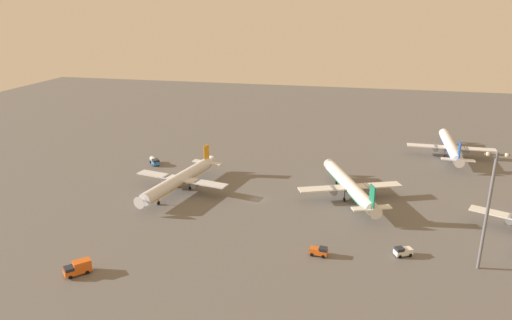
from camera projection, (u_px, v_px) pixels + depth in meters
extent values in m
plane|color=#605E5B|center=(257.00, 199.00, 141.52)|extent=(416.00, 416.00, 0.00)
cylinder|color=slate|center=(510.00, 219.00, 121.67)|extent=(3.26, 3.97, 2.09)
cylinder|color=silver|center=(179.00, 179.00, 146.29)|extent=(10.88, 35.59, 3.75)
cone|color=silver|center=(141.00, 201.00, 129.92)|extent=(3.97, 3.04, 3.57)
cone|color=silver|center=(210.00, 161.00, 162.83)|extent=(3.87, 3.39, 3.38)
cube|color=silver|center=(181.00, 179.00, 147.21)|extent=(31.76, 10.28, 0.35)
cube|color=silver|center=(207.00, 162.00, 161.15)|extent=(11.12, 4.52, 0.35)
cube|color=orange|center=(206.00, 154.00, 159.94)|extent=(0.93, 3.16, 6.42)
cylinder|color=slate|center=(196.00, 184.00, 145.29)|extent=(2.85, 3.92, 2.17)
cylinder|color=slate|center=(167.00, 178.00, 149.56)|extent=(2.85, 3.92, 2.17)
cube|color=orange|center=(180.00, 182.00, 146.62)|extent=(9.94, 32.73, 0.36)
cylinder|color=#333338|center=(158.00, 198.00, 137.02)|extent=(0.28, 0.28, 3.51)
cylinder|color=black|center=(159.00, 203.00, 137.58)|extent=(0.61, 1.14, 1.09)
cylinder|color=#333338|center=(190.00, 183.00, 148.13)|extent=(0.28, 0.28, 3.51)
cylinder|color=black|center=(190.00, 188.00, 148.68)|extent=(0.61, 1.14, 1.09)
cylinder|color=#333338|center=(178.00, 181.00, 149.83)|extent=(0.28, 0.28, 3.51)
cylinder|color=black|center=(178.00, 186.00, 150.39)|extent=(0.61, 1.14, 1.09)
cylinder|color=silver|center=(349.00, 185.00, 141.60)|extent=(16.88, 34.40, 3.76)
cone|color=silver|center=(330.00, 165.00, 159.37)|extent=(4.20, 3.54, 3.57)
cone|color=silver|center=(374.00, 211.00, 123.65)|extent=(4.18, 3.84, 3.38)
cube|color=silver|center=(350.00, 187.00, 140.74)|extent=(30.81, 15.57, 0.35)
cube|color=silver|center=(372.00, 208.00, 125.34)|extent=(10.97, 6.29, 0.35)
cube|color=#146B4C|center=(372.00, 197.00, 124.66)|extent=(1.47, 3.04, 6.43)
cylinder|color=slate|center=(333.00, 190.00, 140.12)|extent=(3.36, 4.12, 2.18)
cylinder|color=slate|center=(367.00, 188.00, 141.79)|extent=(3.36, 4.12, 2.18)
cube|color=#146B4C|center=(349.00, 188.00, 141.93)|extent=(15.46, 31.62, 0.36)
cylinder|color=#333338|center=(337.00, 177.00, 152.82)|extent=(0.28, 0.28, 3.51)
cylinder|color=black|center=(336.00, 182.00, 153.38)|extent=(0.78, 1.16, 1.09)
cylinder|color=#333338|center=(345.00, 194.00, 139.51)|extent=(0.28, 0.28, 3.51)
cylinder|color=black|center=(344.00, 199.00, 140.07)|extent=(0.78, 1.16, 1.09)
cylinder|color=#333338|center=(359.00, 193.00, 140.18)|extent=(0.28, 0.28, 3.51)
cylinder|color=black|center=(358.00, 199.00, 140.74)|extent=(0.78, 1.16, 1.09)
cylinder|color=white|center=(451.00, 146.00, 179.99)|extent=(4.37, 36.20, 3.81)
cone|color=white|center=(444.00, 133.00, 197.75)|extent=(3.66, 2.47, 3.62)
cone|color=white|center=(459.00, 162.00, 162.04)|extent=(3.48, 2.86, 3.43)
cube|color=white|center=(451.00, 147.00, 179.13)|extent=(32.18, 4.51, 0.35)
cube|color=white|center=(458.00, 160.00, 163.74)|extent=(11.08, 2.58, 0.35)
cube|color=#19479E|center=(459.00, 151.00, 163.04)|extent=(0.35, 3.22, 6.53)
cylinder|color=slate|center=(435.00, 148.00, 180.59)|extent=(2.26, 3.65, 2.21)
cylinder|color=slate|center=(466.00, 150.00, 178.11)|extent=(2.26, 3.65, 2.21)
cube|color=#19479E|center=(450.00, 149.00, 180.32)|extent=(3.95, 33.30, 0.36)
cylinder|color=#333338|center=(446.00, 142.00, 191.21)|extent=(0.28, 0.28, 3.56)
cylinder|color=black|center=(445.00, 147.00, 191.78)|extent=(0.42, 1.11, 1.10)
cylinder|color=#333338|center=(445.00, 152.00, 178.74)|extent=(0.28, 0.28, 3.56)
cylinder|color=black|center=(444.00, 157.00, 179.30)|extent=(0.42, 1.11, 1.10)
cylinder|color=#333338|center=(457.00, 153.00, 177.75)|extent=(0.28, 0.28, 3.56)
cylinder|color=black|center=(456.00, 157.00, 178.31)|extent=(0.42, 1.11, 1.10)
cube|color=#3372BF|center=(156.00, 163.00, 170.75)|extent=(3.78, 3.84, 1.20)
cube|color=#1E232D|center=(156.00, 160.00, 170.44)|extent=(3.40, 3.44, 0.70)
cylinder|color=silver|center=(153.00, 160.00, 172.87)|extent=(4.12, 4.35, 1.80)
cylinder|color=black|center=(159.00, 164.00, 171.06)|extent=(0.82, 0.88, 0.90)
cylinder|color=black|center=(153.00, 165.00, 170.11)|extent=(0.82, 0.88, 0.90)
cylinder|color=black|center=(156.00, 161.00, 174.26)|extent=(0.82, 0.88, 0.90)
cylinder|color=black|center=(150.00, 162.00, 173.32)|extent=(0.82, 0.88, 0.90)
cube|color=white|center=(399.00, 252.00, 109.34)|extent=(2.76, 2.72, 1.10)
cube|color=#1E232D|center=(400.00, 249.00, 109.06)|extent=(2.47, 2.46, 0.70)
cube|color=white|center=(407.00, 251.00, 109.71)|extent=(3.00, 2.78, 1.40)
cylinder|color=black|center=(400.00, 256.00, 108.67)|extent=(0.94, 0.66, 0.90)
cylinder|color=black|center=(396.00, 253.00, 110.24)|extent=(0.94, 0.66, 0.90)
cylinder|color=black|center=(410.00, 255.00, 109.25)|extent=(0.94, 0.66, 0.90)
cylinder|color=black|center=(406.00, 252.00, 110.82)|extent=(0.94, 0.66, 0.90)
cube|color=#D85919|center=(323.00, 252.00, 109.33)|extent=(2.32, 2.23, 1.10)
cube|color=#1E232D|center=(323.00, 249.00, 109.04)|extent=(2.05, 2.04, 0.70)
cube|color=#D85919|center=(315.00, 251.00, 109.88)|extent=(2.61, 2.19, 1.40)
cylinder|color=black|center=(325.00, 253.00, 110.17)|extent=(0.93, 0.40, 0.90)
cylinder|color=black|center=(323.00, 257.00, 108.65)|extent=(0.93, 0.40, 0.90)
cylinder|color=black|center=(314.00, 251.00, 111.02)|extent=(0.93, 0.40, 0.90)
cylinder|color=black|center=(312.00, 255.00, 109.50)|extent=(0.93, 0.40, 0.90)
cube|color=#D85919|center=(71.00, 272.00, 101.28)|extent=(3.64, 3.65, 1.20)
cube|color=#1E232D|center=(70.00, 268.00, 100.98)|extent=(3.27, 3.27, 0.70)
cube|color=#D85919|center=(82.00, 266.00, 102.35)|extent=(4.15, 4.19, 2.60)
cylinder|color=black|center=(70.00, 277.00, 100.44)|extent=(0.84, 0.86, 0.90)
cylinder|color=black|center=(68.00, 273.00, 102.10)|extent=(0.84, 0.86, 0.90)
cylinder|color=black|center=(87.00, 272.00, 102.28)|extent=(0.84, 0.86, 0.90)
cylinder|color=black|center=(85.00, 268.00, 103.94)|extent=(0.84, 0.86, 0.90)
cylinder|color=slate|center=(487.00, 213.00, 100.39)|extent=(0.70, 0.70, 27.33)
cube|color=slate|center=(497.00, 155.00, 96.24)|extent=(4.80, 0.40, 0.40)
sphere|color=#F9EAB2|center=(488.00, 154.00, 96.61)|extent=(0.90, 0.90, 0.90)
sphere|color=#F9EAB2|center=(507.00, 155.00, 95.86)|extent=(0.90, 0.90, 0.90)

